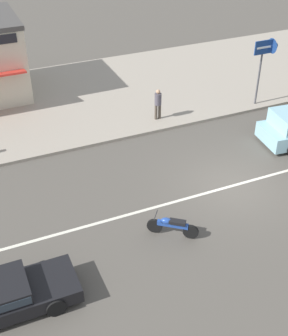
{
  "coord_description": "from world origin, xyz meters",
  "views": [
    {
      "loc": [
        -9.44,
        -12.64,
        11.32
      ],
      "look_at": [
        -3.27,
        1.55,
        0.8
      ],
      "focal_mm": 50.0,
      "sensor_mm": 36.0,
      "label": 1
    }
  ],
  "objects": [
    {
      "name": "lane_centre_stripe",
      "position": [
        0.0,
        0.0,
        0.0
      ],
      "size": [
        50.4,
        0.14,
        0.01
      ],
      "primitive_type": "cube",
      "color": "silver",
      "rests_on": "ground"
    },
    {
      "name": "sedan_black_2",
      "position": [
        -9.61,
        -2.57,
        0.53
      ],
      "size": [
        4.54,
        1.81,
        1.06
      ],
      "color": "black",
      "rests_on": "ground"
    },
    {
      "name": "pedestrian_far_end",
      "position": [
        -0.49,
        6.22,
        1.07
      ],
      "size": [
        0.34,
        0.34,
        1.58
      ],
      "color": "#4C4238",
      "rests_on": "kerb_strip"
    },
    {
      "name": "motorcycle_1",
      "position": [
        -3.57,
        -1.64,
        0.42
      ],
      "size": [
        1.54,
        1.21,
        0.8
      ],
      "color": "black",
      "rests_on": "ground"
    },
    {
      "name": "arrow_signboard",
      "position": [
        5.52,
        5.66,
        3.08
      ],
      "size": [
        1.39,
        0.77,
        3.48
      ],
      "color": "#4C4C51",
      "rests_on": "kerb_strip"
    },
    {
      "name": "ground_plane",
      "position": [
        0.0,
        0.0,
        0.0
      ],
      "size": [
        160.0,
        160.0,
        0.0
      ],
      "primitive_type": "plane",
      "color": "#544F47"
    },
    {
      "name": "kerb_strip",
      "position": [
        0.0,
        10.17,
        0.07
      ],
      "size": [
        68.0,
        10.0,
        0.15
      ],
      "primitive_type": "cube",
      "color": "#9E9384",
      "rests_on": "ground"
    }
  ]
}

